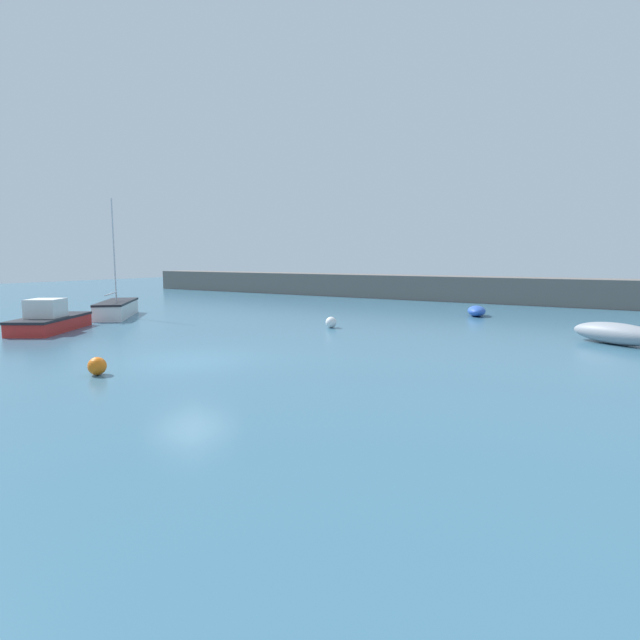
# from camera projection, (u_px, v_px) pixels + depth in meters

# --- Properties ---
(ground_plane) EXTENTS (120.00, 120.00, 0.20)m
(ground_plane) POSITION_uv_depth(u_px,v_px,m) (191.00, 364.00, 17.09)
(ground_plane) COLOR #38667F
(harbor_breakwater) EXTENTS (65.65, 3.33, 2.01)m
(harbor_breakwater) POSITION_uv_depth(u_px,v_px,m) (450.00, 288.00, 41.27)
(harbor_breakwater) COLOR #66605B
(harbor_breakwater) RESTS_ON ground_plane
(dinghy_near_pier) EXTENTS (1.58, 2.25, 0.62)m
(dinghy_near_pier) POSITION_uv_depth(u_px,v_px,m) (477.00, 311.00, 30.27)
(dinghy_near_pier) COLOR #2D56B7
(dinghy_near_pier) RESTS_ON ground_plane
(rowboat_blue_near) EXTENTS (3.62, 2.54, 0.89)m
(rowboat_blue_near) POSITION_uv_depth(u_px,v_px,m) (616.00, 334.00, 20.35)
(rowboat_blue_near) COLOR gray
(rowboat_blue_near) RESTS_ON ground_plane
(motorboat_grey_hull) EXTENTS (4.07, 4.93, 1.58)m
(motorboat_grey_hull) POSITION_uv_depth(u_px,v_px,m) (49.00, 320.00, 23.97)
(motorboat_grey_hull) COLOR red
(motorboat_grey_hull) RESTS_ON ground_plane
(sailboat_tall_mast) EXTENTS (4.70, 4.96, 6.95)m
(sailboat_tall_mast) POSITION_uv_depth(u_px,v_px,m) (117.00, 309.00, 29.76)
(sailboat_tall_mast) COLOR white
(sailboat_tall_mast) RESTS_ON ground_plane
(mooring_buoy_white) EXTENTS (0.56, 0.56, 0.56)m
(mooring_buoy_white) POSITION_uv_depth(u_px,v_px,m) (331.00, 322.00, 25.16)
(mooring_buoy_white) COLOR white
(mooring_buoy_white) RESTS_ON ground_plane
(mooring_buoy_orange) EXTENTS (0.55, 0.55, 0.55)m
(mooring_buoy_orange) POSITION_uv_depth(u_px,v_px,m) (97.00, 366.00, 15.02)
(mooring_buoy_orange) COLOR orange
(mooring_buoy_orange) RESTS_ON ground_plane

